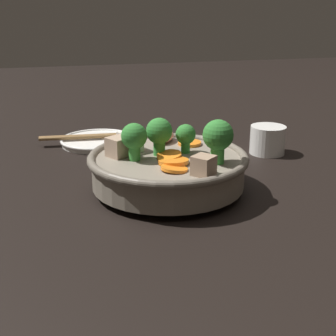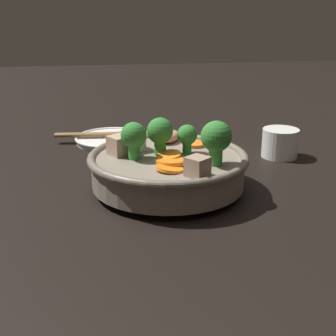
# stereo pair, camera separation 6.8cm
# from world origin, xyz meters

# --- Properties ---
(ground_plane) EXTENTS (3.00, 3.00, 0.00)m
(ground_plane) POSITION_xyz_m (0.00, 0.00, 0.00)
(ground_plane) COLOR black
(stirfry_bowl) EXTENTS (0.23, 0.23, 0.11)m
(stirfry_bowl) POSITION_xyz_m (0.00, -0.00, 0.04)
(stirfry_bowl) COLOR slate
(stirfry_bowl) RESTS_ON ground_plane
(side_saucer) EXTENTS (0.15, 0.15, 0.01)m
(side_saucer) POSITION_xyz_m (-0.07, 0.27, 0.01)
(side_saucer) COLOR white
(side_saucer) RESTS_ON ground_plane
(tea_cup) EXTENTS (0.06, 0.06, 0.05)m
(tea_cup) POSITION_xyz_m (0.22, 0.13, 0.03)
(tea_cup) COLOR white
(tea_cup) RESTS_ON ground_plane
(chopsticks_pair) EXTENTS (0.22, 0.03, 0.01)m
(chopsticks_pair) POSITION_xyz_m (-0.07, 0.27, 0.02)
(chopsticks_pair) COLOR olive
(chopsticks_pair) RESTS_ON side_saucer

